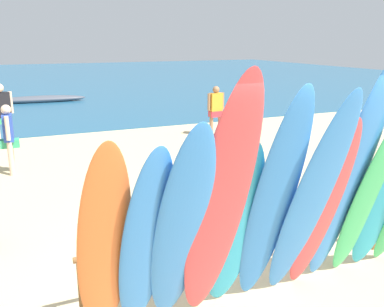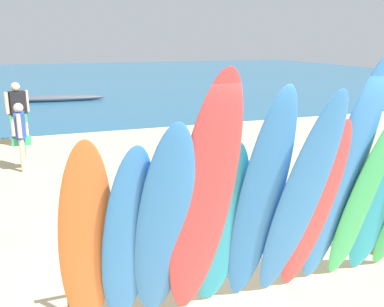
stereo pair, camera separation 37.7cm
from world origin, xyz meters
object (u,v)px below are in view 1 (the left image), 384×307
object	(u,v)px
surfboard_orange_0	(104,248)
surfboard_red_3	(220,209)
surfboard_blue_2	(181,233)
surfboard_green_9	(370,194)
surfboard_teal_4	(234,228)
beachgoer_photographing	(9,134)
surfboard_blue_6	(309,203)
surfboard_blue_1	(145,245)
surfboard_blue_5	(272,205)
surfboard_rack	(251,234)
beachgoer_midbeach	(2,111)
surfboard_red_7	(322,208)
beachgoer_by_water	(216,107)
distant_boat	(39,99)
surfboard_blue_8	(349,180)

from	to	relation	value
surfboard_orange_0	surfboard_red_3	size ratio (longest dim) A/B	0.79
surfboard_blue_2	surfboard_green_9	size ratio (longest dim) A/B	1.02
surfboard_orange_0	surfboard_teal_4	xyz separation A→B (m)	(1.29, 0.01, -0.06)
surfboard_blue_2	beachgoer_photographing	world-z (taller)	surfboard_blue_2
surfboard_blue_6	surfboard_green_9	size ratio (longest dim) A/B	1.12
surfboard_blue_1	surfboard_blue_5	distance (m)	1.30
surfboard_orange_0	surfboard_blue_6	size ratio (longest dim) A/B	0.84
surfboard_blue_1	surfboard_blue_6	world-z (taller)	surfboard_blue_6
surfboard_rack	beachgoer_midbeach	size ratio (longest dim) A/B	2.38
surfboard_blue_6	surfboard_blue_1	bearing A→B (deg)	171.09
surfboard_blue_2	surfboard_blue_6	world-z (taller)	surfboard_blue_6
surfboard_red_7	surfboard_green_9	distance (m)	0.68
surfboard_teal_4	beachgoer_midbeach	size ratio (longest dim) A/B	1.21
surfboard_red_3	beachgoer_photographing	world-z (taller)	surfboard_red_3
beachgoer_by_water	surfboard_rack	bearing A→B (deg)	61.20
distant_boat	surfboard_red_7	bearing A→B (deg)	-84.60
surfboard_blue_1	surfboard_blue_6	xyz separation A→B (m)	(1.69, -0.16, 0.20)
surfboard_teal_4	surfboard_blue_8	bearing A→B (deg)	-1.83
beachgoer_photographing	beachgoer_midbeach	bearing A→B (deg)	5.59
surfboard_green_9	surfboard_red_3	bearing A→B (deg)	177.89
beachgoer_by_water	beachgoer_midbeach	bearing A→B (deg)	-13.90
beachgoer_midbeach	surfboard_red_3	bearing A→B (deg)	74.94
surfboard_green_9	beachgoer_midbeach	xyz separation A→B (m)	(-3.84, 8.81, -0.13)
surfboard_blue_1	surfboard_green_9	world-z (taller)	surfboard_green_9
surfboard_blue_8	beachgoer_midbeach	xyz separation A→B (m)	(-3.48, 8.83, -0.36)
surfboard_blue_5	beachgoer_by_water	world-z (taller)	surfboard_blue_5
beachgoer_by_water	surfboard_blue_2	bearing A→B (deg)	56.16
surfboard_red_3	surfboard_green_9	distance (m)	2.00
surfboard_red_3	beachgoer_by_water	distance (m)	8.99
surfboard_orange_0	surfboard_blue_6	distance (m)	2.07
surfboard_blue_1	surfboard_blue_5	bearing A→B (deg)	-10.46
surfboard_blue_1	surfboard_blue_2	xyz separation A→B (m)	(0.32, -0.07, 0.10)
surfboard_orange_0	surfboard_blue_2	world-z (taller)	surfboard_blue_2
surfboard_blue_2	surfboard_red_7	bearing A→B (deg)	0.64
surfboard_blue_6	beachgoer_midbeach	size ratio (longest dim) A/B	1.52
surfboard_orange_0	surfboard_blue_8	bearing A→B (deg)	-3.46
surfboard_blue_8	surfboard_rack	bearing A→B (deg)	141.43
surfboard_blue_6	surfboard_green_9	xyz separation A→B (m)	(0.97, 0.15, -0.10)
surfboard_blue_6	surfboard_green_9	world-z (taller)	surfboard_blue_6
beachgoer_midbeach	surfboard_blue_6	bearing A→B (deg)	80.98
surfboard_orange_0	beachgoer_photographing	bearing A→B (deg)	94.43
surfboard_blue_5	beachgoer_photographing	xyz separation A→B (m)	(-2.33, 6.39, -0.38)
surfboard_blue_6	distant_boat	bearing A→B (deg)	90.74
surfboard_orange_0	surfboard_blue_1	distance (m)	0.36
surfboard_blue_2	surfboard_red_3	bearing A→B (deg)	-11.74
surfboard_teal_4	beachgoer_photographing	distance (m)	6.56
surfboard_red_3	surfboard_teal_4	size ratio (longest dim) A/B	1.34
beachgoer_midbeach	distant_boat	world-z (taller)	beachgoer_midbeach
surfboard_orange_0	surfboard_blue_6	bearing A→B (deg)	-7.26
surfboard_rack	surfboard_blue_5	xyz separation A→B (m)	(-0.19, -0.66, 0.64)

